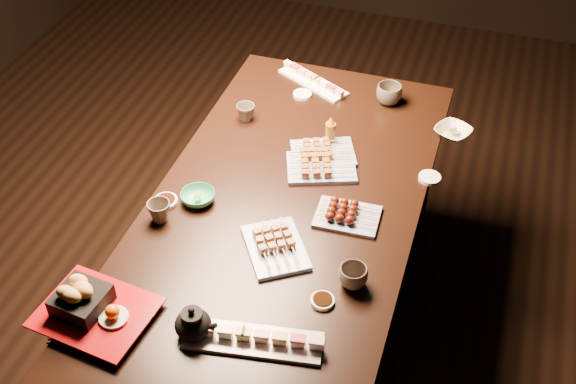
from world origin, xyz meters
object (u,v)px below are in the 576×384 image
object	(u,v)px
yakitori_plate_right	(275,243)
yakitori_plate_left	(323,149)
teacup_near_left	(159,211)
teacup_far_right	(389,94)
teacup_far_left	(246,113)
dining_table	(284,279)
sushi_platter_far	(313,79)
teapot	(193,322)
edamame_bowl_green	(198,197)
edamame_bowl_cream	(453,132)
tempura_tray	(94,304)
condiment_bottle	(330,130)
yakitori_plate_center	(321,162)
sushi_platter_near	(253,337)
teacup_mid_right	(353,277)

from	to	relation	value
yakitori_plate_right	yakitori_plate_left	world-z (taller)	yakitori_plate_right
yakitori_plate_left	teacup_near_left	distance (m)	0.65
teacup_near_left	teacup_far_right	distance (m)	1.08
teacup_far_left	dining_table	bearing A→B (deg)	-55.57
sushi_platter_far	yakitori_plate_right	xyz separation A→B (m)	(0.16, -0.96, 0.01)
sushi_platter_far	yakitori_plate_left	world-z (taller)	yakitori_plate_left
yakitori_plate_right	teapot	size ratio (longest dim) A/B	1.92
dining_table	edamame_bowl_green	bearing A→B (deg)	-154.80
edamame_bowl_cream	tempura_tray	distance (m)	1.48
edamame_bowl_cream	tempura_tray	size ratio (longest dim) A/B	0.41
teacup_far_right	condiment_bottle	bearing A→B (deg)	-114.98
teacup_far_left	teapot	size ratio (longest dim) A/B	0.58
tempura_tray	teacup_far_right	bearing A→B (deg)	73.24
dining_table	yakitori_plate_right	xyz separation A→B (m)	(0.04, -0.21, 0.41)
teacup_near_left	condiment_bottle	bearing A→B (deg)	53.46
yakitori_plate_center	edamame_bowl_cream	size ratio (longest dim) A/B	1.88
yakitori_plate_center	teacup_far_left	size ratio (longest dim) A/B	3.35
sushi_platter_near	teacup_near_left	distance (m)	0.60
teacup_near_left	teapot	bearing A→B (deg)	-53.55
dining_table	sushi_platter_near	size ratio (longest dim) A/B	4.57
tempura_tray	condiment_bottle	size ratio (longest dim) A/B	2.68
teapot	yakitori_plate_center	bearing A→B (deg)	75.36
tempura_tray	edamame_bowl_green	bearing A→B (deg)	88.17
yakitori_plate_left	teacup_far_left	bearing A→B (deg)	137.26
dining_table	teacup_far_left	world-z (taller)	teacup_far_left
yakitori_plate_right	condiment_bottle	bearing A→B (deg)	144.59
dining_table	teacup_near_left	size ratio (longest dim) A/B	22.93
yakitori_plate_right	edamame_bowl_cream	distance (m)	0.90
dining_table	teacup_far_left	xyz separation A→B (m)	(-0.30, 0.43, 0.41)
dining_table	yakitori_plate_left	world-z (taller)	yakitori_plate_left
teapot	condiment_bottle	bearing A→B (deg)	77.58
sushi_platter_near	edamame_bowl_cream	distance (m)	1.21
sushi_platter_near	teacup_far_right	bearing A→B (deg)	75.55
sushi_platter_far	teacup_near_left	world-z (taller)	teacup_near_left
edamame_bowl_cream	teacup_far_right	bearing A→B (deg)	153.46
teacup_near_left	dining_table	bearing A→B (deg)	27.28
dining_table	yakitori_plate_left	distance (m)	0.51
dining_table	teacup_mid_right	world-z (taller)	teacup_mid_right
yakitori_plate_right	teacup_near_left	distance (m)	0.41
teacup_far_left	teacup_far_right	xyz separation A→B (m)	(0.51, 0.29, 0.01)
teacup_mid_right	dining_table	bearing A→B (deg)	138.64
condiment_bottle	teacup_near_left	bearing A→B (deg)	-126.54
teapot	dining_table	bearing A→B (deg)	78.09
sushi_platter_far	teapot	bearing A→B (deg)	120.54
teacup_mid_right	teacup_far_left	bearing A→B (deg)	130.70
sushi_platter_far	teacup_far_right	distance (m)	0.33
tempura_tray	teapot	xyz separation A→B (m)	(0.29, 0.03, -0.01)
dining_table	teacup_far_left	distance (m)	0.66
dining_table	teacup_near_left	xyz separation A→B (m)	(-0.37, -0.19, 0.41)
teacup_near_left	teacup_mid_right	size ratio (longest dim) A/B	0.88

